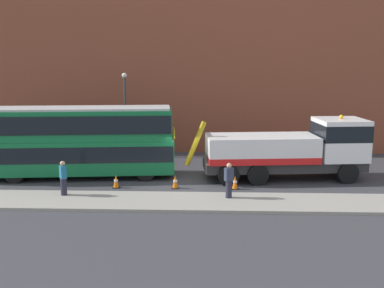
# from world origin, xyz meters

# --- Properties ---
(ground_plane) EXTENTS (120.00, 120.00, 0.00)m
(ground_plane) POSITION_xyz_m (0.00, 0.00, 0.00)
(ground_plane) COLOR #38383D
(near_kerb) EXTENTS (60.00, 2.80, 0.15)m
(near_kerb) POSITION_xyz_m (0.00, -4.20, 0.07)
(near_kerb) COLOR gray
(near_kerb) RESTS_ON ground_plane
(building_facade) EXTENTS (60.00, 1.50, 16.00)m
(building_facade) POSITION_xyz_m (0.00, 8.31, 8.07)
(building_facade) COLOR brown
(building_facade) RESTS_ON ground_plane
(recovery_tow_truck) EXTENTS (10.24, 3.54, 3.67)m
(recovery_tow_truck) POSITION_xyz_m (5.85, 0.45, 1.76)
(recovery_tow_truck) COLOR #2D2D2D
(recovery_tow_truck) RESTS_ON ground_plane
(double_decker_bus) EXTENTS (11.20, 3.66, 4.06)m
(double_decker_bus) POSITION_xyz_m (-6.37, 0.40, 2.23)
(double_decker_bus) COLOR #146B38
(double_decker_bus) RESTS_ON ground_plane
(pedestrian_onlooker) EXTENTS (0.44, 0.48, 1.71)m
(pedestrian_onlooker) POSITION_xyz_m (-5.98, -3.56, 0.99)
(pedestrian_onlooker) COLOR #232333
(pedestrian_onlooker) RESTS_ON near_kerb
(pedestrian_bystander) EXTENTS (0.47, 0.41, 1.71)m
(pedestrian_bystander) POSITION_xyz_m (2.10, -3.69, 0.99)
(pedestrian_bystander) COLOR #232333
(pedestrian_bystander) RESTS_ON near_kerb
(traffic_cone_near_bus) EXTENTS (0.36, 0.36, 0.72)m
(traffic_cone_near_bus) POSITION_xyz_m (-3.78, -1.72, 0.34)
(traffic_cone_near_bus) COLOR orange
(traffic_cone_near_bus) RESTS_ON ground_plane
(traffic_cone_midway) EXTENTS (0.36, 0.36, 0.72)m
(traffic_cone_midway) POSITION_xyz_m (-0.63, -1.69, 0.34)
(traffic_cone_midway) COLOR orange
(traffic_cone_midway) RESTS_ON ground_plane
(traffic_cone_near_truck) EXTENTS (0.36, 0.36, 0.72)m
(traffic_cone_near_truck) POSITION_xyz_m (2.52, -1.71, 0.34)
(traffic_cone_near_truck) COLOR orange
(traffic_cone_near_truck) RESTS_ON ground_plane
(street_lamp) EXTENTS (0.36, 0.36, 5.83)m
(street_lamp) POSITION_xyz_m (-4.65, 6.11, 3.47)
(street_lamp) COLOR #38383D
(street_lamp) RESTS_ON ground_plane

